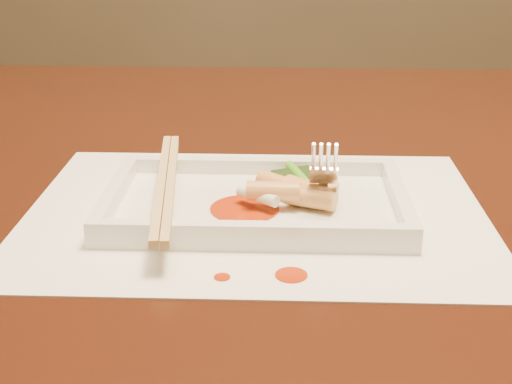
{
  "coord_description": "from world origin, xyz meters",
  "views": [
    {
      "loc": [
        0.0,
        -0.71,
        1.0
      ],
      "look_at": [
        -0.02,
        -0.14,
        0.77
      ],
      "focal_mm": 50.0,
      "sensor_mm": 36.0,
      "label": 1
    }
  ],
  "objects_px": {
    "table": "(278,246)",
    "fork": "(339,116)",
    "chopstick_a": "(162,183)",
    "plate_base": "(256,207)",
    "placemat": "(256,212)"
  },
  "relations": [
    {
      "from": "fork",
      "to": "chopstick_a",
      "type": "bearing_deg",
      "value": -173.25
    },
    {
      "from": "table",
      "to": "placemat",
      "type": "distance_m",
      "value": 0.17
    },
    {
      "from": "plate_base",
      "to": "placemat",
      "type": "bearing_deg",
      "value": 0.0
    },
    {
      "from": "plate_base",
      "to": "chopstick_a",
      "type": "distance_m",
      "value": 0.08
    },
    {
      "from": "placemat",
      "to": "fork",
      "type": "xyz_separation_m",
      "value": [
        0.07,
        0.02,
        0.08
      ]
    },
    {
      "from": "plate_base",
      "to": "fork",
      "type": "bearing_deg",
      "value": 14.42
    },
    {
      "from": "chopstick_a",
      "to": "plate_base",
      "type": "bearing_deg",
      "value": 0.0
    },
    {
      "from": "plate_base",
      "to": "fork",
      "type": "xyz_separation_m",
      "value": [
        0.07,
        0.02,
        0.08
      ]
    },
    {
      "from": "chopstick_a",
      "to": "table",
      "type": "bearing_deg",
      "value": 53.41
    },
    {
      "from": "plate_base",
      "to": "fork",
      "type": "distance_m",
      "value": 0.11
    },
    {
      "from": "placemat",
      "to": "fork",
      "type": "relative_size",
      "value": 2.86
    },
    {
      "from": "table",
      "to": "chopstick_a",
      "type": "relative_size",
      "value": 5.76
    },
    {
      "from": "chopstick_a",
      "to": "fork",
      "type": "distance_m",
      "value": 0.16
    },
    {
      "from": "table",
      "to": "fork",
      "type": "distance_m",
      "value": 0.22
    },
    {
      "from": "table",
      "to": "chopstick_a",
      "type": "height_order",
      "value": "chopstick_a"
    }
  ]
}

